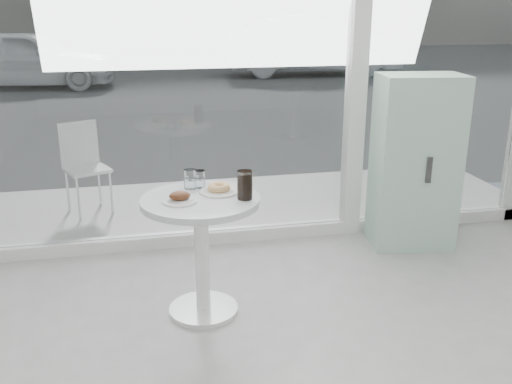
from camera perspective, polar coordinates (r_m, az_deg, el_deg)
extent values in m
cube|color=white|center=(4.77, -0.93, -4.17)|extent=(5.00, 0.12, 0.10)
cube|color=white|center=(4.68, 10.15, 13.45)|extent=(0.14, 0.14, 3.00)
cube|color=white|center=(4.35, -11.30, 11.71)|extent=(3.21, 0.02, 2.60)
cube|color=white|center=(5.03, 18.48, 11.99)|extent=(1.41, 0.02, 2.60)
cylinder|color=white|center=(3.74, -5.25, -11.58)|extent=(0.44, 0.44, 0.03)
cylinder|color=white|center=(3.58, -5.41, -6.65)|extent=(0.09, 0.09, 0.70)
cylinder|color=white|center=(3.43, -5.60, -0.89)|extent=(0.72, 0.72, 0.04)
cube|color=beige|center=(5.52, -2.55, -1.29)|extent=(5.60, 1.60, 0.05)
cube|color=#3D3D3D|center=(17.45, -9.46, 11.91)|extent=(40.00, 24.00, 0.00)
cube|color=#A1CEB9|center=(4.67, 15.62, 2.87)|extent=(0.69, 0.51, 1.37)
cube|color=#333333|center=(4.48, 16.91, 2.12)|extent=(0.04, 0.03, 0.20)
cylinder|color=white|center=(5.24, -17.33, -0.63)|extent=(0.02, 0.02, 0.40)
cylinder|color=white|center=(5.33, -14.29, -0.04)|extent=(0.02, 0.02, 0.40)
cylinder|color=white|center=(5.51, -18.31, 0.20)|extent=(0.02, 0.02, 0.40)
cylinder|color=white|center=(5.60, -15.40, 0.75)|extent=(0.02, 0.02, 0.40)
cube|color=white|center=(5.36, -16.53, 2.19)|extent=(0.46, 0.46, 0.03)
cube|color=white|center=(5.46, -17.31, 4.71)|extent=(0.33, 0.15, 0.40)
imported|color=white|center=(14.51, -21.82, 12.28)|extent=(4.09, 2.10, 1.33)
imported|color=#AEB0B6|center=(16.07, 5.56, 14.34)|extent=(4.87, 2.03, 1.57)
cylinder|color=silver|center=(3.36, -7.64, -0.92)|extent=(0.20, 0.20, 0.01)
cube|color=white|center=(3.35, -7.29, -0.79)|extent=(0.13, 0.13, 0.00)
ellipsoid|color=#3A1D0F|center=(3.35, -7.66, -0.37)|extent=(0.12, 0.10, 0.05)
ellipsoid|color=#3A1D0F|center=(3.38, -7.10, -0.30)|extent=(0.06, 0.06, 0.03)
cylinder|color=silver|center=(3.51, -3.71, 0.05)|extent=(0.24, 0.24, 0.01)
torus|color=tan|center=(3.50, -3.72, 0.45)|extent=(0.14, 0.14, 0.05)
cylinder|color=white|center=(3.59, -6.62, 1.29)|extent=(0.08, 0.08, 0.12)
cylinder|color=white|center=(3.60, -6.60, 0.90)|extent=(0.06, 0.06, 0.07)
cylinder|color=white|center=(3.60, -5.64, 1.30)|extent=(0.07, 0.07, 0.11)
cylinder|color=white|center=(3.61, -5.63, 0.95)|extent=(0.06, 0.06, 0.06)
cylinder|color=white|center=(3.36, -1.13, 0.70)|extent=(0.09, 0.09, 0.17)
cylinder|color=black|center=(3.37, -1.13, 0.58)|extent=(0.08, 0.08, 0.16)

